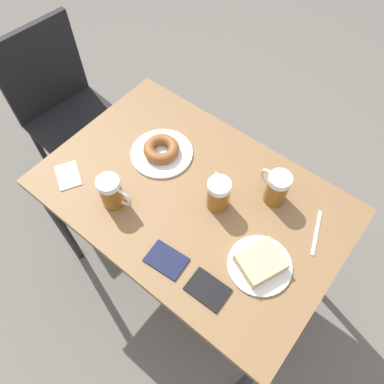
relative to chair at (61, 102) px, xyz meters
name	(u,v)px	position (x,y,z in m)	size (l,w,h in m)	color
ground_plane	(192,268)	(-0.10, -0.89, -0.55)	(8.00, 8.00, 0.00)	#666059
table	(192,204)	(-0.10, -0.89, 0.10)	(0.71, 1.08, 0.71)	olive
chair	(61,102)	(0.00, 0.00, 0.00)	(0.44, 0.44, 0.90)	black
plate_with_cake	(260,263)	(-0.17, -1.22, 0.18)	(0.21, 0.21, 0.05)	white
plate_with_donut	(161,151)	(-0.03, -0.68, 0.18)	(0.24, 0.24, 0.05)	white
beer_mug_left	(112,192)	(-0.29, -0.70, 0.23)	(0.08, 0.12, 0.13)	#8C5619
beer_mug_center	(218,193)	(-0.07, -0.98, 0.23)	(0.10, 0.10, 0.13)	#8C5619
beer_mug_right	(276,187)	(0.07, -1.12, 0.23)	(0.08, 0.12, 0.13)	#8C5619
napkin_folded	(68,176)	(-0.32, -0.48, 0.16)	(0.13, 0.14, 0.00)	white
fork	(316,232)	(0.05, -1.31, 0.16)	(0.17, 0.07, 0.00)	silver
passport_near_edge	(166,260)	(-0.34, -0.98, 0.17)	(0.10, 0.13, 0.01)	#141938
passport_far_edge	(208,289)	(-0.34, -1.14, 0.17)	(0.09, 0.13, 0.01)	black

